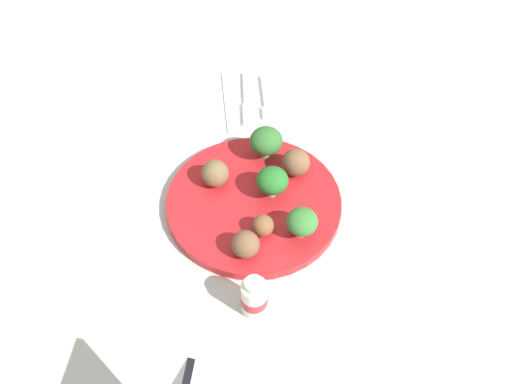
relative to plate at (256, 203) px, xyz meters
name	(u,v)px	position (x,y,z in m)	size (l,w,h in m)	color
ground_plane	(256,206)	(0.00, 0.00, -0.01)	(4.00, 4.00, 0.00)	#B2B2AD
plate	(256,203)	(0.00, 0.00, 0.00)	(0.28, 0.28, 0.02)	red
broccoli_floret_mid_left	(275,181)	(-0.01, 0.03, 0.04)	(0.05, 0.05, 0.05)	#95C171
broccoli_floret_far_rim	(304,222)	(0.07, 0.07, 0.04)	(0.05, 0.05, 0.05)	#96C87D
broccoli_floret_mid_right	(268,141)	(-0.09, 0.02, 0.04)	(0.05, 0.05, 0.06)	#8FBD7A
meatball_far_rim	(248,244)	(0.10, -0.01, 0.03)	(0.04, 0.04, 0.04)	brown
meatball_back_left	(217,173)	(-0.04, -0.06, 0.03)	(0.04, 0.04, 0.04)	brown
meatball_near_rim	(265,226)	(0.06, 0.01, 0.02)	(0.03, 0.03, 0.03)	brown
meatball_center	(298,162)	(-0.06, 0.07, 0.03)	(0.05, 0.05, 0.05)	brown
napkin	(258,99)	(-0.26, 0.01, -0.01)	(0.17, 0.12, 0.01)	white
fork	(268,99)	(-0.25, 0.02, 0.00)	(0.12, 0.03, 0.01)	silver
knife	(249,100)	(-0.25, -0.01, 0.00)	(0.15, 0.02, 0.01)	silver
yogurt_bottle	(255,297)	(0.18, 0.00, 0.02)	(0.04, 0.04, 0.07)	white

